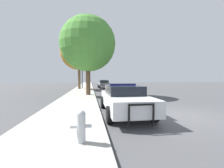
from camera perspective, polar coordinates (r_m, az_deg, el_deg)
ground_plane at (r=7.92m, az=23.44°, el=-10.77°), size 110.00×110.00×0.00m
sidewalk_left at (r=6.84m, az=-16.98°, el=-12.19°), size 3.00×110.00×0.13m
police_car at (r=7.49m, az=4.44°, el=-5.46°), size 2.05×5.07×1.48m
fire_hydrant at (r=3.99m, az=-11.69°, el=-15.11°), size 0.53×0.23×0.83m
traffic_light at (r=25.72m, az=-8.74°, el=7.26°), size 3.13×0.35×5.64m
car_background_distant at (r=42.15m, az=-3.31°, el=0.77°), size 2.25×4.23×1.30m
car_background_midblock at (r=27.05m, az=-3.23°, el=0.04°), size 2.02×4.29×1.40m
tree_sidewalk_near at (r=15.35m, az=-9.16°, el=14.82°), size 5.42×5.42×7.71m
tree_sidewalk_mid at (r=24.03m, az=-12.45°, el=12.00°), size 5.70×5.70×8.60m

